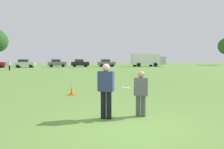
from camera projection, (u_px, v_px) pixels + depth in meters
name	position (u px, v px, depth m)	size (l,w,h in m)	color
ground_plane	(126.00, 123.00, 5.77)	(171.09, 171.09, 0.00)	#608C3D
player_thrower	(106.00, 88.00, 6.08)	(0.54, 0.44, 1.73)	black
player_defender	(141.00, 91.00, 6.35)	(0.50, 0.40, 1.49)	#4C4C51
frisbee	(125.00, 88.00, 6.09)	(0.27, 0.27, 0.06)	white
traffic_cone	(72.00, 91.00, 10.22)	(0.32, 0.32, 0.48)	#D8590C
parked_car_mid_left	(25.00, 63.00, 42.92)	(4.32, 2.45, 1.82)	silver
parked_car_center	(57.00, 63.00, 46.00)	(4.32, 2.45, 1.82)	slate
parked_car_mid_right	(80.00, 63.00, 46.47)	(4.32, 2.45, 1.82)	black
parked_car_near_right	(106.00, 63.00, 47.84)	(4.32, 2.45, 1.82)	slate
box_truck	(147.00, 60.00, 48.77)	(8.65, 3.41, 3.18)	white
bystander_sideline_watcher	(9.00, 65.00, 32.35)	(0.50, 0.52, 1.68)	black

